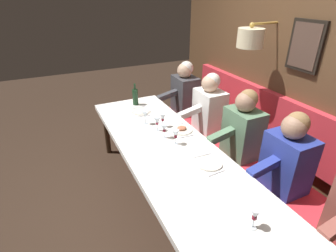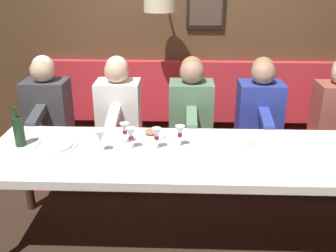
# 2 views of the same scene
# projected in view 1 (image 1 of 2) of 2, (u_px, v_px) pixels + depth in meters

# --- Properties ---
(ground_plane) EXTENTS (12.00, 12.00, 0.00)m
(ground_plane) POSITION_uv_depth(u_px,v_px,m) (171.00, 207.00, 2.94)
(ground_plane) COLOR #332319
(dining_table) EXTENTS (0.90, 3.01, 0.74)m
(dining_table) POSITION_uv_depth(u_px,v_px,m) (172.00, 156.00, 2.63)
(dining_table) COLOR white
(dining_table) RESTS_ON ground_plane
(banquette_bench) EXTENTS (0.52, 3.21, 0.45)m
(banquette_bench) POSITION_uv_depth(u_px,v_px,m) (238.00, 170.00, 3.18)
(banquette_bench) COLOR red
(banquette_bench) RESTS_ON ground_plane
(back_wall_panel) EXTENTS (0.59, 4.41, 2.90)m
(back_wall_panel) POSITION_uv_depth(u_px,v_px,m) (292.00, 72.00, 2.87)
(back_wall_panel) COLOR brown
(back_wall_panel) RESTS_ON ground_plane
(diner_near) EXTENTS (0.60, 0.40, 0.79)m
(diner_near) POSITION_uv_depth(u_px,v_px,m) (288.00, 155.00, 2.41)
(diner_near) COLOR #283893
(diner_near) RESTS_ON banquette_bench
(diner_middle) EXTENTS (0.60, 0.40, 0.79)m
(diner_middle) POSITION_uv_depth(u_px,v_px,m) (243.00, 126.00, 2.91)
(diner_middle) COLOR #567A5B
(diner_middle) RESTS_ON banquette_bench
(diner_far) EXTENTS (0.60, 0.40, 0.79)m
(diner_far) POSITION_uv_depth(u_px,v_px,m) (209.00, 105.00, 3.45)
(diner_far) COLOR white
(diner_far) RESTS_ON banquette_bench
(diner_farthest) EXTENTS (0.60, 0.40, 0.79)m
(diner_farthest) POSITION_uv_depth(u_px,v_px,m) (185.00, 89.00, 3.99)
(diner_farthest) COLOR #3D3D42
(diner_farthest) RESTS_ON banquette_bench
(place_setting_0) EXTENTS (0.24, 0.32, 0.05)m
(place_setting_0) POSITION_uv_depth(u_px,v_px,m) (182.00, 130.00, 2.98)
(place_setting_0) COLOR silver
(place_setting_0) RESTS_ON dining_table
(place_setting_1) EXTENTS (0.24, 0.31, 0.01)m
(place_setting_1) POSITION_uv_depth(u_px,v_px,m) (209.00, 163.00, 2.41)
(place_setting_1) COLOR silver
(place_setting_1) RESTS_ON dining_table
(place_setting_2) EXTENTS (0.24, 0.32, 0.01)m
(place_setting_2) POSITION_uv_depth(u_px,v_px,m) (141.00, 111.00, 3.44)
(place_setting_2) COLOR silver
(place_setting_2) RESTS_ON dining_table
(wine_glass_0) EXTENTS (0.07, 0.07, 0.16)m
(wine_glass_0) POSITION_uv_depth(u_px,v_px,m) (163.00, 118.00, 3.02)
(wine_glass_0) COLOR silver
(wine_glass_0) RESTS_ON dining_table
(wine_glass_1) EXTENTS (0.07, 0.07, 0.16)m
(wine_glass_1) POSITION_uv_depth(u_px,v_px,m) (164.00, 128.00, 2.79)
(wine_glass_1) COLOR silver
(wine_glass_1) RESTS_ON dining_table
(wine_glass_2) EXTENTS (0.07, 0.07, 0.16)m
(wine_glass_2) POSITION_uv_depth(u_px,v_px,m) (176.00, 134.00, 2.67)
(wine_glass_2) COLOR silver
(wine_glass_2) RESTS_ON dining_table
(wine_glass_3) EXTENTS (0.07, 0.07, 0.16)m
(wine_glass_3) POSITION_uv_depth(u_px,v_px,m) (145.00, 115.00, 3.08)
(wine_glass_3) COLOR silver
(wine_glass_3) RESTS_ON dining_table
(wine_glass_4) EXTENTS (0.07, 0.07, 0.16)m
(wine_glass_4) POSITION_uv_depth(u_px,v_px,m) (255.00, 215.00, 1.72)
(wine_glass_4) COLOR silver
(wine_glass_4) RESTS_ON dining_table
(wine_glass_5) EXTENTS (0.07, 0.07, 0.16)m
(wine_glass_5) POSITION_uv_depth(u_px,v_px,m) (157.00, 121.00, 2.93)
(wine_glass_5) COLOR silver
(wine_glass_5) RESTS_ON dining_table
(wine_bottle) EXTENTS (0.08, 0.08, 0.30)m
(wine_bottle) POSITION_uv_depth(u_px,v_px,m) (135.00, 97.00, 3.61)
(wine_bottle) COLOR #19381E
(wine_bottle) RESTS_ON dining_table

